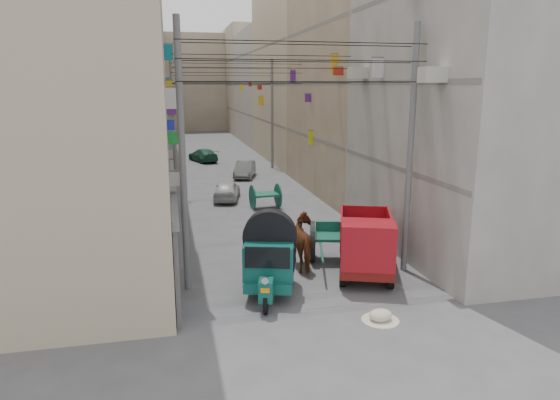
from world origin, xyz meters
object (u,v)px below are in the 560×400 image
object	(u,v)px
distant_car_green	(203,155)
distant_car_white	(227,190)
tonga_cart	(331,241)
distant_car_grey	(245,169)
auto_rickshaw	(270,257)
horse	(306,242)
mini_truck	(366,248)
second_cart	(265,196)
feed_sack	(380,315)

from	to	relation	value
distant_car_green	distant_car_white	bearing A→B (deg)	72.96
tonga_cart	distant_car_grey	xyz separation A→B (m)	(-0.50, 17.17, -0.20)
distant_car_grey	distant_car_green	world-z (taller)	distant_car_grey
tonga_cart	distant_car_green	bearing A→B (deg)	110.85
auto_rickshaw	tonga_cart	bearing A→B (deg)	56.80
horse	distant_car_grey	distance (m)	17.59
mini_truck	distant_car_grey	size ratio (longest dim) A/B	1.22
second_cart	auto_rickshaw	bearing A→B (deg)	-105.29
second_cart	distant_car_grey	size ratio (longest dim) A/B	0.46
auto_rickshaw	horse	world-z (taller)	auto_rickshaw
mini_truck	tonga_cart	bearing A→B (deg)	127.76
horse	distant_car_green	distance (m)	25.58
second_cart	distant_car_white	distance (m)	2.93
mini_truck	auto_rickshaw	bearing A→B (deg)	-150.92
auto_rickshaw	tonga_cart	size ratio (longest dim) A/B	0.86
auto_rickshaw	second_cart	bearing A→B (deg)	95.82
distant_car_white	distant_car_green	world-z (taller)	distant_car_white
tonga_cart	second_cart	world-z (taller)	tonga_cart
auto_rickshaw	distant_car_green	bearing A→B (deg)	106.12
feed_sack	mini_truck	bearing A→B (deg)	75.55
auto_rickshaw	distant_car_white	bearing A→B (deg)	105.08
distant_car_white	distant_car_grey	size ratio (longest dim) A/B	0.95
second_cart	feed_sack	world-z (taller)	second_cart
auto_rickshaw	horse	distance (m)	2.54
mini_truck	distant_car_white	size ratio (longest dim) A/B	1.28
tonga_cart	mini_truck	bearing A→B (deg)	-57.52
tonga_cart	distant_car_white	distance (m)	10.82
tonga_cart	horse	size ratio (longest dim) A/B	1.61
distant_car_grey	tonga_cart	bearing A→B (deg)	-72.44
tonga_cart	distant_car_white	world-z (taller)	tonga_cart
tonga_cart	distant_car_white	size ratio (longest dim) A/B	1.06
tonga_cart	distant_car_green	xyz separation A→B (m)	(-2.76, 25.11, -0.22)
horse	distant_car_white	bearing A→B (deg)	-82.73
distant_car_grey	distant_car_green	bearing A→B (deg)	121.78
horse	auto_rickshaw	bearing A→B (deg)	48.99
auto_rickshaw	second_cart	distance (m)	10.62
distant_car_grey	mini_truck	bearing A→B (deg)	-70.85
tonga_cart	distant_car_grey	distance (m)	17.18
auto_rickshaw	feed_sack	bearing A→B (deg)	-28.23
mini_truck	distant_car_white	xyz separation A→B (m)	(-3.06, 12.32, -0.46)
feed_sack	distant_car_green	bearing A→B (deg)	94.93
tonga_cart	second_cart	bearing A→B (deg)	110.29
feed_sack	auto_rickshaw	bearing A→B (deg)	135.81
distant_car_green	distant_car_grey	bearing A→B (deg)	87.77
mini_truck	horse	distance (m)	2.13
second_cart	horse	size ratio (longest dim) A/B	0.73
tonga_cart	distant_car_grey	world-z (taller)	tonga_cart
mini_truck	distant_car_green	world-z (taller)	mini_truck
tonga_cart	mini_truck	distance (m)	1.90
mini_truck	feed_sack	world-z (taller)	mini_truck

